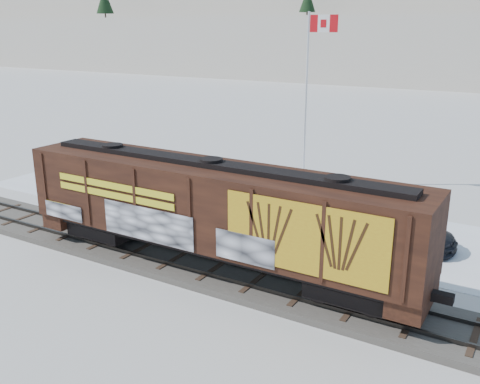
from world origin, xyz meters
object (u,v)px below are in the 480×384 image
Objects in this scene: hopper_railcar at (212,208)px; car_dark at (398,229)px; flagpole at (307,125)px; car_white at (266,217)px; car_silver at (203,203)px.

hopper_railcar is 9.27m from car_dark.
flagpole is 2.52× the size of car_white.
hopper_railcar reaches higher than car_dark.
hopper_railcar is at bearing -81.07° from flagpole.
flagpole is 9.34m from car_white.
hopper_railcar is 5.97m from car_white.
car_white is at bearing -101.56° from car_silver.
car_white is at bearing 94.76° from hopper_railcar.
hopper_railcar reaches higher than car_silver.
hopper_railcar is 7.70m from car_silver.
hopper_railcar is 14.36m from flagpole.
flagpole is 2.00× the size of car_dark.
flagpole is at bearing 49.38° from car_dark.
car_silver is at bearing 85.35° from car_white.
car_dark is at bearing -42.00° from flagpole.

